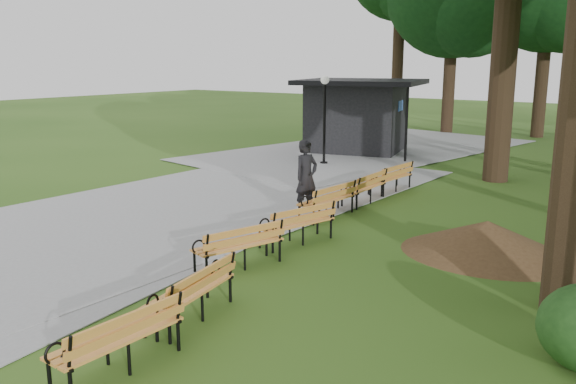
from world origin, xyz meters
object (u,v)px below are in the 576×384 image
Objects in this scene: dirt_mound at (487,238)px; bench_0 at (117,338)px; bench_4 at (327,200)px; bench_5 at (364,187)px; lamp_post at (325,101)px; kiosk at (357,116)px; person at (306,177)px; bench_3 at (296,223)px; bench_6 at (390,178)px; bench_1 at (190,291)px; bench_2 at (238,245)px.

bench_0 is (-2.33, -7.38, 0.09)m from dirt_mound.
bench_4 is 1.92m from bench_5.
kiosk is at bearing 100.23° from lamp_post.
bench_5 is at bearing 148.64° from dirt_mound.
person is 1.00× the size of bench_5.
bench_3 is (5.49, -12.47, -1.09)m from kiosk.
person is 0.65× the size of dirt_mound.
bench_5 is (-0.62, 4.16, 0.00)m from bench_3.
bench_3 is at bearing 19.98° from bench_4.
lamp_post is at bearing 43.45° from person.
kiosk is 14.21m from dirt_mound.
lamp_post is at bearing -155.47° from bench_0.
person is at bearing -5.75° from bench_6.
bench_3 is at bearing -136.01° from person.
bench_6 reaches higher than dirt_mound.
bench_6 is at bearing -168.82° from bench_0.
bench_1 is 10.08m from bench_6.
dirt_mound is at bearing 49.21° from bench_6.
lamp_post is at bearing -143.06° from bench_4.
lamp_post reaches higher than bench_5.
lamp_post reaches higher than bench_6.
bench_2 is at bearing -159.96° from bench_0.
dirt_mound is 7.74m from bench_0.
bench_4 is at bearing -154.96° from bench_2.
lamp_post is at bearing -121.26° from bench_6.
dirt_mound is at bearing -83.20° from person.
person is 1.00× the size of bench_4.
person reaches higher than bench_0.
person is 0.83m from bench_4.
bench_0 is 1.00× the size of bench_2.
bench_3 is 1.00× the size of bench_4.
person is 0.39× the size of kiosk.
bench_3 is at bearing 6.97° from bench_5.
dirt_mound is (9.08, -10.87, -1.18)m from kiosk.
bench_4 is (-1.52, 6.36, 0.00)m from bench_1.
bench_1 is (-0.36, 1.65, 0.00)m from bench_0.
person is at bearing -171.48° from bench_1.
person is at bearing -80.95° from kiosk.
bench_1 is (-2.69, -5.73, 0.09)m from dirt_mound.
dirt_mound is 5.99m from bench_6.
bench_0 is 1.00× the size of bench_3.
person is at bearing 171.93° from dirt_mound.
kiosk is at bearing -141.44° from bench_3.
person reaches higher than bench_3.
bench_2 is 1.91m from bench_3.
bench_2 is at bearing 14.23° from bench_3.
lamp_post is 1.74× the size of bench_6.
bench_0 is at bearing -147.76° from person.
bench_1 is 1.00× the size of bench_5.
lamp_post is 15.94m from bench_0.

